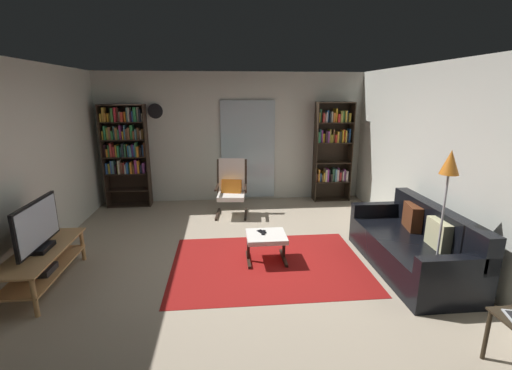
% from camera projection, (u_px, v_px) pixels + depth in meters
% --- Properties ---
extents(ground_plane, '(7.02, 7.02, 0.00)m').
position_uv_depth(ground_plane, '(241.00, 261.00, 4.72)').
color(ground_plane, tan).
extents(wall_back, '(5.60, 0.06, 2.60)m').
position_uv_depth(wall_back, '(233.00, 138.00, 7.18)').
color(wall_back, silver).
rests_on(wall_back, ground).
extents(wall_left, '(0.06, 6.00, 2.60)m').
position_uv_depth(wall_left, '(11.00, 171.00, 4.15)').
color(wall_left, silver).
rests_on(wall_left, ground).
extents(wall_right, '(0.06, 6.00, 2.60)m').
position_uv_depth(wall_right, '(444.00, 163.00, 4.64)').
color(wall_right, silver).
rests_on(wall_right, ground).
extents(glass_door_panel, '(1.10, 0.01, 2.00)m').
position_uv_depth(glass_door_panel, '(248.00, 150.00, 7.21)').
color(glass_door_panel, silver).
extents(area_rug, '(2.52, 1.84, 0.01)m').
position_uv_depth(area_rug, '(268.00, 264.00, 4.64)').
color(area_rug, maroon).
rests_on(area_rug, ground).
extents(tv_stand, '(0.50, 1.36, 0.45)m').
position_uv_depth(tv_stand, '(42.00, 262.00, 4.05)').
color(tv_stand, tan).
rests_on(tv_stand, ground).
extents(television, '(0.20, 0.92, 0.58)m').
position_uv_depth(television, '(38.00, 227.00, 3.96)').
color(television, black).
rests_on(television, tv_stand).
extents(bookshelf_near_tv, '(0.84, 0.30, 1.99)m').
position_uv_depth(bookshelf_near_tv, '(126.00, 148.00, 6.78)').
color(bookshelf_near_tv, black).
rests_on(bookshelf_near_tv, ground).
extents(bookshelf_near_sofa, '(0.75, 0.30, 2.02)m').
position_uv_depth(bookshelf_near_sofa, '(332.00, 148.00, 7.20)').
color(bookshelf_near_sofa, '#2E2319').
rests_on(bookshelf_near_sofa, ground).
extents(leather_sofa, '(0.85, 1.92, 0.81)m').
position_uv_depth(leather_sofa, '(414.00, 247.00, 4.46)').
color(leather_sofa, black).
rests_on(leather_sofa, ground).
extents(lounge_armchair, '(0.62, 0.70, 1.02)m').
position_uv_depth(lounge_armchair, '(232.00, 186.00, 6.47)').
color(lounge_armchair, black).
rests_on(lounge_armchair, ground).
extents(ottoman, '(0.52, 0.48, 0.37)m').
position_uv_depth(ottoman, '(266.00, 239.00, 4.68)').
color(ottoman, white).
rests_on(ottoman, ground).
extents(tv_remote, '(0.07, 0.15, 0.02)m').
position_uv_depth(tv_remote, '(264.00, 233.00, 4.70)').
color(tv_remote, black).
rests_on(tv_remote, ottoman).
extents(cell_phone, '(0.13, 0.16, 0.01)m').
position_uv_depth(cell_phone, '(262.00, 232.00, 4.73)').
color(cell_phone, black).
rests_on(cell_phone, ottoman).
extents(floor_lamp_by_sofa, '(0.22, 0.22, 1.62)m').
position_uv_depth(floor_lamp_by_sofa, '(448.00, 178.00, 3.70)').
color(floor_lamp_by_sofa, '#A5A5AD').
rests_on(floor_lamp_by_sofa, ground).
extents(wall_clock, '(0.29, 0.03, 0.29)m').
position_uv_depth(wall_clock, '(155.00, 111.00, 6.83)').
color(wall_clock, silver).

